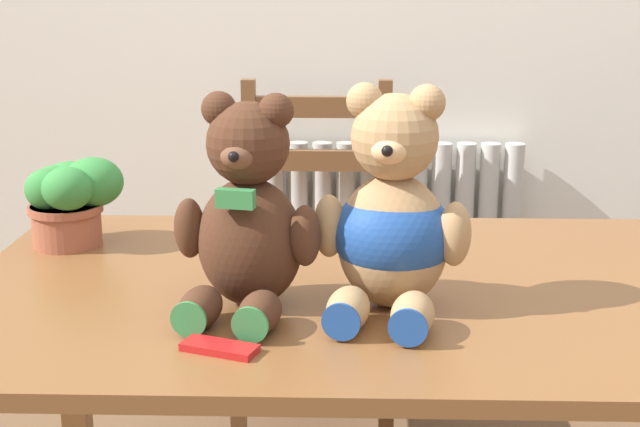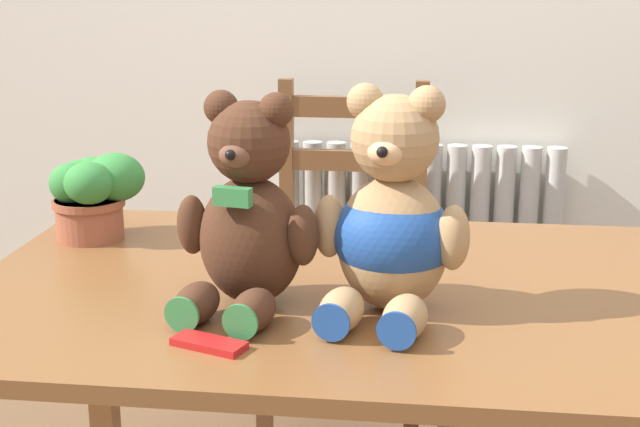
{
  "view_description": "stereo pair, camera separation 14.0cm",
  "coord_description": "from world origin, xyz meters",
  "px_view_note": "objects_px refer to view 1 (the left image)",
  "views": [
    {
      "loc": [
        -0.08,
        -1.1,
        1.27
      ],
      "look_at": [
        -0.12,
        0.35,
        0.87
      ],
      "focal_mm": 50.0,
      "sensor_mm": 36.0,
      "label": 1
    },
    {
      "loc": [
        0.06,
        -1.09,
        1.27
      ],
      "look_at": [
        -0.12,
        0.35,
        0.87
      ],
      "focal_mm": 50.0,
      "sensor_mm": 36.0,
      "label": 2
    }
  ],
  "objects_px": {
    "teddy_bear_left": "(247,218)",
    "potted_plant": "(70,196)",
    "teddy_bear_right": "(392,222)",
    "wooden_chair_behind": "(315,263)",
    "chocolate_bar": "(220,348)"
  },
  "relations": [
    {
      "from": "teddy_bear_left",
      "to": "potted_plant",
      "type": "distance_m",
      "value": 0.54
    },
    {
      "from": "teddy_bear_left",
      "to": "teddy_bear_right",
      "type": "bearing_deg",
      "value": -168.01
    },
    {
      "from": "potted_plant",
      "to": "teddy_bear_right",
      "type": "bearing_deg",
      "value": -27.83
    },
    {
      "from": "wooden_chair_behind",
      "to": "teddy_bear_right",
      "type": "height_order",
      "value": "teddy_bear_right"
    },
    {
      "from": "wooden_chair_behind",
      "to": "teddy_bear_right",
      "type": "bearing_deg",
      "value": 99.59
    },
    {
      "from": "teddy_bear_right",
      "to": "chocolate_bar",
      "type": "height_order",
      "value": "teddy_bear_right"
    },
    {
      "from": "potted_plant",
      "to": "chocolate_bar",
      "type": "height_order",
      "value": "potted_plant"
    },
    {
      "from": "teddy_bear_right",
      "to": "chocolate_bar",
      "type": "relative_size",
      "value": 3.28
    },
    {
      "from": "potted_plant",
      "to": "chocolate_bar",
      "type": "distance_m",
      "value": 0.67
    },
    {
      "from": "wooden_chair_behind",
      "to": "potted_plant",
      "type": "xyz_separation_m",
      "value": [
        -0.49,
        -0.62,
        0.35
      ]
    },
    {
      "from": "teddy_bear_left",
      "to": "wooden_chair_behind",
      "type": "bearing_deg",
      "value": -83.74
    },
    {
      "from": "teddy_bear_left",
      "to": "teddy_bear_right",
      "type": "height_order",
      "value": "teddy_bear_right"
    },
    {
      "from": "potted_plant",
      "to": "teddy_bear_left",
      "type": "bearing_deg",
      "value": -40.4
    },
    {
      "from": "wooden_chair_behind",
      "to": "chocolate_bar",
      "type": "height_order",
      "value": "wooden_chair_behind"
    },
    {
      "from": "chocolate_bar",
      "to": "potted_plant",
      "type": "bearing_deg",
      "value": 125.61
    }
  ]
}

